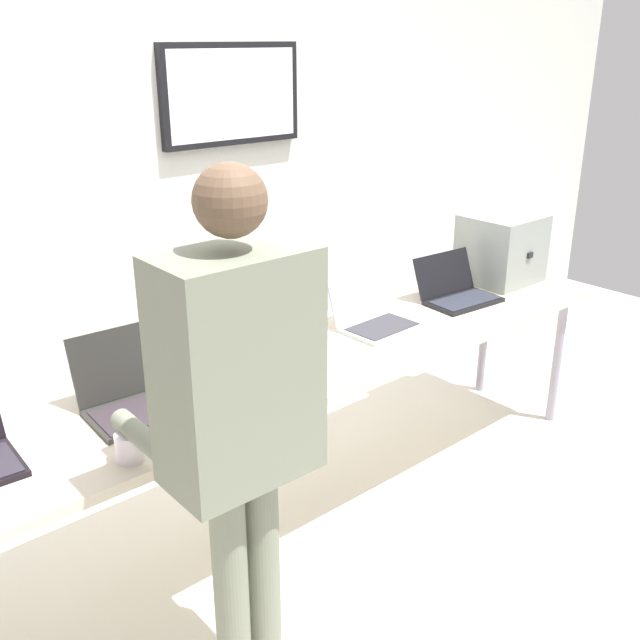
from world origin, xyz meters
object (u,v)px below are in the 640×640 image
Objects in this scene: workbench at (311,365)px; laptop_station_1 at (131,394)px; coffee_mug at (129,447)px; laptop_station_4 at (456,291)px; laptop_station_3 at (371,315)px; equipment_box at (501,248)px; person at (238,406)px; laptop_station_2 at (263,352)px.

laptop_station_1 is (-0.81, 0.06, 0.11)m from workbench.
laptop_station_1 reaches higher than coffee_mug.
laptop_station_1 is 1.82m from laptop_station_4.
laptop_station_3 is 0.86× the size of laptop_station_4.
workbench is at bearing -4.14° from laptop_station_1.
equipment_box reaches higher than coffee_mug.
equipment_box is 0.96× the size of laptop_station_4.
laptop_station_1 is at bearing 175.86° from workbench.
person reaches higher than laptop_station_3.
laptop_station_3 is 1.43m from coffee_mug.
person reaches higher than laptop_station_1.
laptop_station_2 reaches higher than laptop_station_3.
coffee_mug is (-1.40, -0.31, -0.01)m from laptop_station_3.
coffee_mug is (-0.76, -0.30, -0.01)m from laptop_station_2.
coffee_mug is (-0.98, -0.25, 0.10)m from workbench.
laptop_station_1 is 0.20× the size of person.
person reaches higher than coffee_mug.
laptop_station_3 is at bearing 12.44° from coffee_mug.
equipment_box is at bearing 0.73° from laptop_station_1.
laptop_station_1 reaches higher than laptop_station_3.
laptop_station_3 is 1.42m from person.
laptop_station_3 is (0.42, 0.06, 0.11)m from workbench.
equipment_box is (1.45, 0.09, 0.23)m from workbench.
coffee_mug is (-0.17, 0.37, -0.24)m from person.
laptop_station_3 is 0.59m from laptop_station_4.
person is 0.47m from coffee_mug.
laptop_station_4 is at bearing 8.09° from coffee_mug.
laptop_station_1 reaches higher than workbench.
laptop_station_4 reaches higher than coffee_mug.
workbench is 1.07m from person.
laptop_station_1 is at bearing 61.64° from coffee_mug.
laptop_station_4 is at bearing 19.85° from person.
laptop_station_1 is at bearing 179.95° from laptop_station_3.
laptop_station_3 is 0.20× the size of person.
coffee_mug is at bearing -172.07° from equipment_box.
equipment_box is at bearing 17.48° from person.
coffee_mug is (-0.17, -0.31, -0.01)m from laptop_station_1.
coffee_mug is (-1.98, -0.28, -0.01)m from laptop_station_4.
coffee_mug is at bearing -167.56° from laptop_station_3.
coffee_mug reaches higher than workbench.
workbench is at bearing -176.53° from equipment_box.
laptop_station_2 is 1.22m from laptop_station_4.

